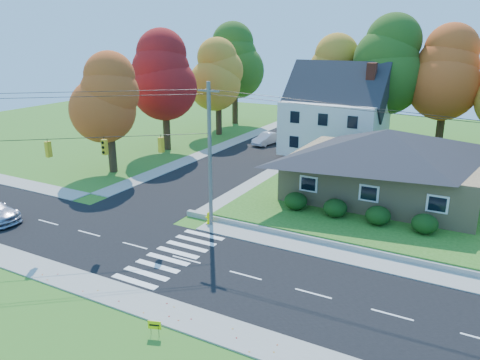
{
  "coord_description": "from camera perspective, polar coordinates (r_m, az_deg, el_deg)",
  "views": [
    {
      "loc": [
        14.9,
        -20.62,
        12.99
      ],
      "look_at": [
        -0.71,
        8.0,
        2.69
      ],
      "focal_mm": 35.0,
      "sensor_mm": 36.0,
      "label": 1
    }
  ],
  "objects": [
    {
      "name": "ground",
      "position": [
        28.56,
        -6.54,
        -9.64
      ],
      "size": [
        120.0,
        120.0,
        0.0
      ],
      "primitive_type": "plane",
      "color": "#3D7923"
    },
    {
      "name": "road_main",
      "position": [
        28.56,
        -6.54,
        -9.63
      ],
      "size": [
        90.0,
        8.0,
        0.02
      ],
      "primitive_type": "cube",
      "color": "black",
      "rests_on": "ground"
    },
    {
      "name": "road_cross",
      "position": [
        53.54,
        2.38,
        3.48
      ],
      "size": [
        8.0,
        44.0,
        0.02
      ],
      "primitive_type": "cube",
      "color": "black",
      "rests_on": "ground"
    },
    {
      "name": "sidewalk_north",
      "position": [
        32.34,
        -1.45,
        -6.08
      ],
      "size": [
        90.0,
        2.0,
        0.08
      ],
      "primitive_type": "cube",
      "color": "#9C9A90",
      "rests_on": "ground"
    },
    {
      "name": "sidewalk_south",
      "position": [
        25.17,
        -13.26,
        -13.95
      ],
      "size": [
        90.0,
        2.0,
        0.08
      ],
      "primitive_type": "cube",
      "color": "#9C9A90",
      "rests_on": "ground"
    },
    {
      "name": "lawn",
      "position": [
        43.57,
        24.78,
        -1.14
      ],
      "size": [
        30.0,
        30.0,
        0.5
      ],
      "primitive_type": "cube",
      "color": "#3D7923",
      "rests_on": "ground"
    },
    {
      "name": "ranch_house",
      "position": [
        38.51,
        17.35,
        2.09
      ],
      "size": [
        14.6,
        10.6,
        5.4
      ],
      "color": "tan",
      "rests_on": "lawn"
    },
    {
      "name": "colonial_house",
      "position": [
        51.53,
        11.56,
        7.79
      ],
      "size": [
        10.4,
        8.4,
        9.6
      ],
      "color": "silver",
      "rests_on": "lawn"
    },
    {
      "name": "hedge_row",
      "position": [
        33.48,
        13.98,
        -3.75
      ],
      "size": [
        10.7,
        1.7,
        1.27
      ],
      "color": "#163A10",
      "rests_on": "lawn"
    },
    {
      "name": "traffic_infrastructure",
      "position": [
        27.76,
        -5.56,
        1.04
      ],
      "size": [
        38.1,
        10.66,
        10.0
      ],
      "color": "#666059",
      "rests_on": "ground"
    },
    {
      "name": "tree_lot_0",
      "position": [
        57.37,
        11.66,
        12.5
      ],
      "size": [
        6.72,
        6.72,
        12.51
      ],
      "color": "#3F2A19",
      "rests_on": "lawn"
    },
    {
      "name": "tree_lot_1",
      "position": [
        54.82,
        17.56,
        13.21
      ],
      "size": [
        7.84,
        7.84,
        14.6
      ],
      "color": "#3F2A19",
      "rests_on": "lawn"
    },
    {
      "name": "tree_lot_2",
      "position": [
        54.99,
        23.96,
        11.87
      ],
      "size": [
        7.28,
        7.28,
        13.56
      ],
      "color": "#3F2A19",
      "rests_on": "lawn"
    },
    {
      "name": "tree_west_0",
      "position": [
        46.0,
        -15.85,
        9.59
      ],
      "size": [
        6.16,
        6.16,
        11.47
      ],
      "color": "#3F2A19",
      "rests_on": "ground"
    },
    {
      "name": "tree_west_1",
      "position": [
        54.03,
        -9.25,
        12.5
      ],
      "size": [
        7.28,
        7.28,
        13.56
      ],
      "color": "#3F2A19",
      "rests_on": "ground"
    },
    {
      "name": "tree_west_2",
      "position": [
        61.75,
        -2.67,
        12.7
      ],
      "size": [
        6.72,
        6.72,
        12.51
      ],
      "color": "#3F2A19",
      "rests_on": "ground"
    },
    {
      "name": "tree_west_3",
      "position": [
        69.56,
        -0.63,
        14.33
      ],
      "size": [
        7.84,
        7.84,
        14.6
      ],
      "color": "#3F2A19",
      "rests_on": "ground"
    },
    {
      "name": "white_car",
      "position": [
        56.89,
        3.29,
        5.05
      ],
      "size": [
        2.3,
        4.5,
        1.42
      ],
      "primitive_type": "imported",
      "rotation": [
        0.0,
        0.0,
        -0.19
      ],
      "color": "#B8B6C5",
      "rests_on": "road_cross"
    },
    {
      "name": "fire_hydrant",
      "position": [
        33.24,
        -3.79,
        -4.69
      ],
      "size": [
        0.52,
        0.41,
        0.92
      ],
      "color": "#FFFB03",
      "rests_on": "ground"
    },
    {
      "name": "yard_sign",
      "position": [
        22.11,
        -10.38,
        -17.04
      ],
      "size": [
        0.59,
        0.23,
        0.77
      ],
      "color": "black",
      "rests_on": "ground"
    }
  ]
}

